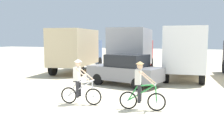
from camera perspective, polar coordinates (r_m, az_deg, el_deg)
ground_plane at (r=10.22m, az=-9.00°, el=-8.10°), size 120.00×120.00×0.00m
box_truck_tan_camper at (r=20.68m, az=-7.73°, el=4.73°), size 3.42×7.04×3.35m
box_truck_grey_hauler at (r=19.45m, az=4.66°, el=4.64°), size 3.17×6.99×3.35m
box_truck_avon_van at (r=17.93m, az=15.85°, el=4.21°), size 2.99×6.94×3.35m
sedan_parked at (r=14.65m, az=2.93°, el=0.03°), size 4.49×2.68×1.76m
cyclist_orange_shirt at (r=10.45m, az=-7.20°, el=-2.99°), size 1.72×0.53×1.82m
cyclist_cowboy_hat at (r=9.59m, az=6.35°, el=-3.87°), size 1.72×0.53×1.82m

